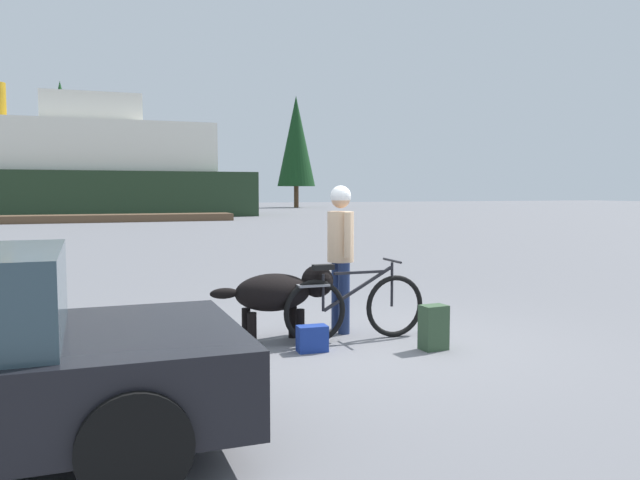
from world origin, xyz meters
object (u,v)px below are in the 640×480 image
bicycle (355,307)px  handbag_pannier (312,339)px  backpack (434,327)px  ferry_boat (54,171)px  dog (281,292)px  person_cyclist (341,243)px

bicycle → handbag_pannier: bearing=-153.9°
backpack → ferry_boat: ferry_boat is taller
backpack → ferry_boat: 39.79m
backpack → handbag_pannier: backpack is taller
dog → handbag_pannier: (0.17, -0.55, -0.43)m
handbag_pannier → ferry_boat: (-4.14, 38.95, 2.84)m
person_cyclist → dog: person_cyclist is taller
dog → backpack: (1.44, -0.93, -0.33)m
bicycle → dog: bearing=162.9°
bicycle → person_cyclist: (0.02, 0.47, 0.69)m
handbag_pannier → ferry_boat: 39.28m
backpack → ferry_boat: (-5.40, 39.33, 2.74)m
handbag_pannier → backpack: bearing=-16.5°
dog → backpack: size_ratio=2.96×
bicycle → handbag_pannier: 0.74m
backpack → dog: bearing=147.1°
ferry_boat → handbag_pannier: bearing=-83.9°
bicycle → handbag_pannier: bicycle is taller
bicycle → backpack: bearing=-47.1°
ferry_boat → person_cyclist: bearing=-82.9°
dog → person_cyclist: bearing=15.4°
dog → handbag_pannier: size_ratio=4.50×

